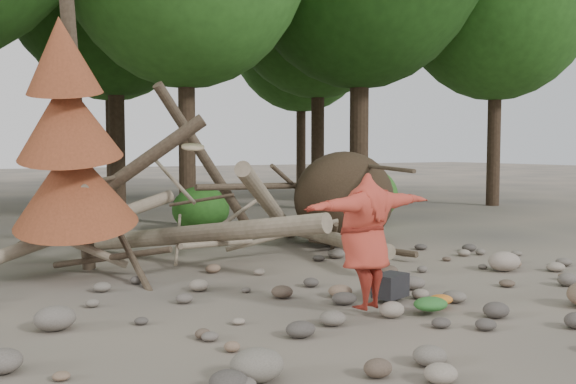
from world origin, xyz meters
TOP-DOWN VIEW (x-y plane):
  - ground at (0.00, 0.00)m, footprint 120.00×120.00m
  - deadfall_pile at (2.02, 4.24)m, footprint 8.55×5.24m
  - dead_conifer at (-3.12, 3.37)m, footprint 2.06×2.16m
  - bush_mid at (0.80, 7.80)m, footprint 1.40×1.40m
  - bush_right at (5.00, 7.00)m, footprint 2.00×2.00m
  - frisbee_thrower at (-0.39, -0.44)m, footprint 3.39×0.86m
  - backpack at (0.31, -0.07)m, footprint 0.54×0.44m
  - cloth_green at (0.30, -0.86)m, footprint 0.45×0.37m
  - cloth_orange at (0.63, -0.68)m, footprint 0.34×0.28m
  - boulder_front_left at (-2.59, -1.80)m, footprint 0.49×0.44m
  - boulder_mid_right at (3.30, 0.64)m, footprint 0.55×0.49m
  - boulder_mid_left at (-3.84, 0.74)m, footprint 0.46×0.42m

SIDE VIEW (x-z plane):
  - ground at x=0.00m, z-range 0.00..0.00m
  - cloth_orange at x=0.63m, z-range 0.00..0.12m
  - cloth_green at x=0.30m, z-range 0.00..0.17m
  - boulder_mid_left at x=-3.84m, z-range 0.00..0.28m
  - boulder_front_left at x=-2.59m, z-range 0.00..0.29m
  - backpack at x=0.31m, z-range 0.00..0.31m
  - boulder_mid_right at x=3.30m, z-range 0.00..0.33m
  - bush_mid at x=0.80m, z-range 0.00..1.12m
  - bush_right at x=5.00m, z-range 0.00..1.60m
  - frisbee_thrower at x=-0.39m, z-range -0.10..1.94m
  - deadfall_pile at x=2.02m, z-range -0.70..2.60m
  - dead_conifer at x=-3.12m, z-range -0.06..4.29m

